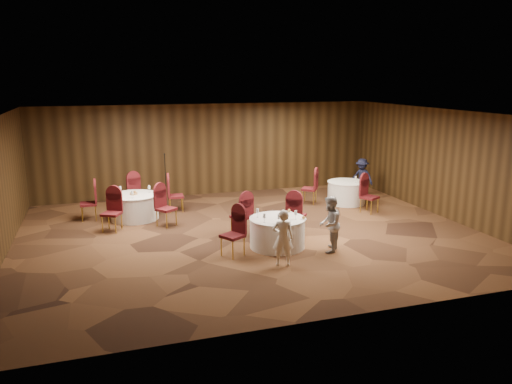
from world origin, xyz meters
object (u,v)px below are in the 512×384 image
object	(u,v)px
table_main	(277,232)
mic_stand	(166,191)
woman_a	(283,238)
table_left	(134,207)
table_right	(346,192)
woman_b	(330,224)
man_c	(362,177)

from	to	relation	value
table_main	mic_stand	size ratio (longest dim) A/B	0.79
woman_a	table_left	bearing A→B (deg)	-40.13
table_left	table_right	size ratio (longest dim) A/B	1.12
woman_b	man_c	size ratio (longest dim) A/B	1.04
table_left	man_c	world-z (taller)	man_c
table_left	table_right	xyz separation A→B (m)	(6.85, -0.23, -0.00)
table_right	man_c	xyz separation A→B (m)	(1.06, 0.89, 0.28)
table_right	mic_stand	size ratio (longest dim) A/B	0.73
table_main	woman_a	xyz separation A→B (m)	(-0.31, -1.21, 0.27)
table_left	man_c	bearing A→B (deg)	4.77
woman_a	man_c	bearing A→B (deg)	-113.29
mic_stand	man_c	bearing A→B (deg)	-3.75
table_main	table_left	size ratio (longest dim) A/B	0.97
table_main	woman_a	bearing A→B (deg)	-104.49
table_left	woman_a	distance (m)	5.62
table_left	mic_stand	size ratio (longest dim) A/B	0.81
woman_b	man_c	xyz separation A→B (m)	(3.67, 4.97, -0.03)
table_main	woman_a	distance (m)	1.27
table_right	woman_a	bearing A→B (deg)	-130.99
table_right	woman_a	world-z (taller)	woman_a
table_right	woman_a	distance (m)	6.11
woman_a	table_main	bearing A→B (deg)	-85.14
man_c	woman_a	bearing A→B (deg)	-77.26
mic_stand	man_c	xyz separation A→B (m)	(6.83, -0.45, 0.13)
table_main	woman_b	xyz separation A→B (m)	(1.08, -0.68, 0.31)
table_left	mic_stand	xyz separation A→B (m)	(1.09, 1.11, 0.15)
table_left	woman_b	distance (m)	6.06
mic_stand	woman_a	distance (m)	6.20
woman_b	table_right	bearing A→B (deg)	-177.19
woman_a	mic_stand	bearing A→B (deg)	-54.12
woman_a	table_right	bearing A→B (deg)	-111.64
table_left	woman_b	xyz separation A→B (m)	(4.24, -4.31, 0.31)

